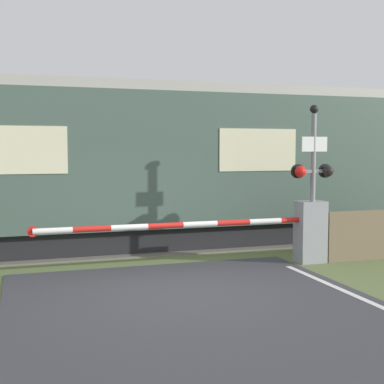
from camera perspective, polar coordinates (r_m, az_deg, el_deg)
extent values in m
plane|color=#5B6B3D|center=(9.42, -1.50, -10.38)|extent=(80.00, 80.00, 0.00)
cube|color=#666056|center=(13.68, -6.79, -5.64)|extent=(36.00, 3.20, 0.03)
cube|color=#595451|center=(12.97, -6.18, -5.90)|extent=(36.00, 0.08, 0.10)
cube|color=#595451|center=(14.37, -7.34, -4.89)|extent=(36.00, 0.08, 0.10)
cube|color=black|center=(14.45, 4.54, -3.93)|extent=(18.30, 2.49, 0.60)
cube|color=#42564C|center=(14.30, 4.59, 3.55)|extent=(19.89, 2.93, 3.16)
cube|color=#ADA89E|center=(14.37, 4.63, 10.35)|extent=(19.49, 2.70, 0.24)
cube|color=beige|center=(12.94, 7.08, 4.48)|extent=(1.99, 0.02, 1.01)
cube|color=beige|center=(11.75, -18.00, 4.28)|extent=(1.99, 0.02, 1.01)
cube|color=gray|center=(11.80, 12.51, -4.16)|extent=(0.60, 0.44, 1.33)
cylinder|color=gray|center=(11.77, 12.53, -2.84)|extent=(0.16, 0.16, 0.18)
cylinder|color=red|center=(11.59, 11.00, -2.93)|extent=(0.72, 0.11, 0.11)
cylinder|color=white|center=(11.27, 7.80, -3.10)|extent=(0.72, 0.11, 0.11)
cylinder|color=red|center=(10.98, 4.42, -3.27)|extent=(0.72, 0.11, 0.11)
cylinder|color=white|center=(10.73, 0.86, -3.44)|extent=(0.72, 0.11, 0.11)
cylinder|color=red|center=(10.53, -2.84, -3.60)|extent=(0.72, 0.11, 0.11)
cylinder|color=white|center=(10.37, -6.68, -3.76)|extent=(0.72, 0.11, 0.11)
cylinder|color=red|center=(10.25, -10.63, -3.89)|extent=(0.72, 0.11, 0.11)
cylinder|color=white|center=(10.19, -14.64, -4.02)|extent=(0.72, 0.11, 0.11)
cylinder|color=red|center=(10.18, -16.65, -4.07)|extent=(0.20, 0.02, 0.20)
cylinder|color=gray|center=(11.64, 12.75, 0.30)|extent=(0.11, 0.11, 3.18)
cube|color=gray|center=(11.62, 12.78, 2.18)|extent=(0.78, 0.07, 0.07)
sphere|color=red|center=(11.41, 11.49, 2.16)|extent=(0.24, 0.24, 0.24)
sphere|color=black|center=(11.75, 14.29, 2.18)|extent=(0.24, 0.24, 0.24)
cylinder|color=black|center=(11.51, 11.22, 2.18)|extent=(0.30, 0.06, 0.30)
cylinder|color=black|center=(11.84, 14.01, 2.20)|extent=(0.30, 0.06, 0.30)
cube|color=white|center=(11.58, 12.93, 5.00)|extent=(0.60, 0.02, 0.31)
sphere|color=black|center=(11.64, 12.90, 8.62)|extent=(0.18, 0.18, 0.18)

